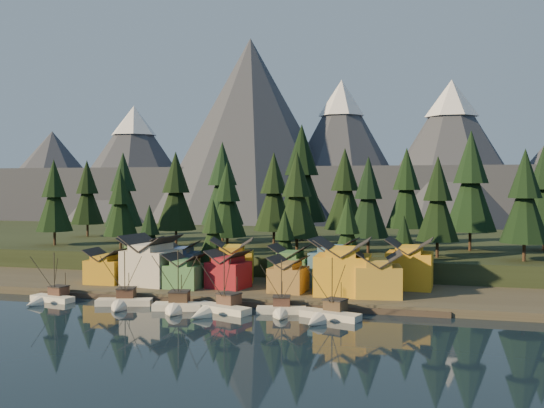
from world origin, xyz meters
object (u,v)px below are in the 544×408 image
(house_back_0, at_px, (141,257))
(house_front_0, at_px, (106,265))
(house_back_1, at_px, (181,259))
(house_front_1, at_px, (151,259))
(boat_1, at_px, (123,295))
(boat_3, at_px, (217,301))
(boat_4, at_px, (281,303))
(boat_2, at_px, (176,297))
(boat_0, at_px, (48,292))
(boat_5, at_px, (327,308))

(house_back_0, bearing_deg, house_front_0, -123.92)
(house_back_0, relative_size, house_back_1, 1.11)
(house_front_1, bearing_deg, boat_1, -75.05)
(boat_1, distance_m, house_front_0, 19.06)
(boat_1, distance_m, house_back_1, 24.46)
(boat_3, height_order, boat_4, boat_3)
(boat_2, relative_size, house_front_0, 1.60)
(boat_0, relative_size, boat_3, 0.87)
(boat_3, distance_m, boat_5, 19.47)
(boat_2, bearing_deg, boat_3, -11.99)
(house_back_1, bearing_deg, house_front_1, -117.52)
(boat_5, distance_m, house_front_1, 43.87)
(house_back_1, bearing_deg, boat_0, -132.67)
(boat_5, relative_size, house_back_1, 1.39)
(house_front_1, bearing_deg, boat_3, -30.39)
(boat_4, bearing_deg, boat_3, 179.35)
(boat_2, distance_m, house_front_0, 28.16)
(boat_5, xyz_separation_m, house_back_0, (-46.14, 23.79, 4.27))
(boat_3, relative_size, house_back_1, 1.45)
(boat_1, bearing_deg, house_front_0, 113.99)
(house_front_1, distance_m, house_back_0, 9.13)
(house_front_0, xyz_separation_m, house_back_0, (4.18, 7.84, 1.01))
(house_front_0, relative_size, house_back_0, 0.81)
(house_back_1, bearing_deg, house_front_0, -151.75)
(boat_4, xyz_separation_m, house_back_1, (-28.65, 23.27, 3.85))
(boat_3, height_order, boat_5, boat_3)
(boat_3, height_order, house_back_0, house_back_0)
(boat_4, bearing_deg, boat_5, -26.36)
(boat_4, bearing_deg, house_back_1, 129.49)
(boat_0, relative_size, boat_1, 0.92)
(boat_4, bearing_deg, house_back_0, 138.85)
(boat_3, distance_m, house_back_0, 35.89)
(boat_2, bearing_deg, boat_1, 162.28)
(house_front_1, bearing_deg, boat_4, -16.20)
(house_back_0, bearing_deg, boat_4, -35.57)
(boat_3, bearing_deg, boat_1, -163.09)
(boat_1, bearing_deg, boat_0, 165.27)
(boat_3, distance_m, house_front_0, 34.81)
(boat_0, relative_size, boat_5, 0.91)
(boat_4, bearing_deg, boat_2, 174.84)
(boat_0, height_order, boat_4, boat_0)
(house_front_0, distance_m, house_back_1, 16.35)
(boat_0, xyz_separation_m, house_front_1, (13.90, 15.61, 4.97))
(boat_3, height_order, house_back_1, boat_3)
(house_front_1, bearing_deg, boat_2, -43.47)
(boat_4, relative_size, house_back_1, 1.25)
(boat_2, height_order, house_front_1, house_front_1)
(house_front_1, xyz_separation_m, house_back_1, (3.14, 8.64, -1.11))
(boat_1, height_order, boat_2, boat_2)
(boat_4, bearing_deg, boat_0, 169.80)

